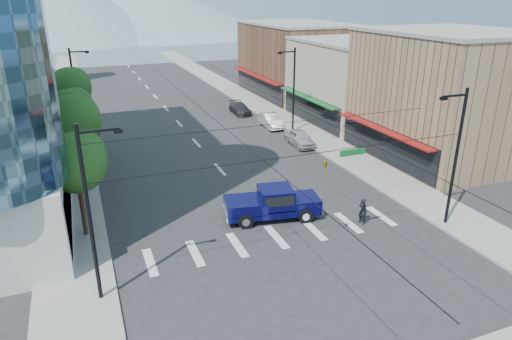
% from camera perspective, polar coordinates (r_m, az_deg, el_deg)
% --- Properties ---
extents(ground, '(160.00, 160.00, 0.00)m').
position_cam_1_polar(ground, '(27.61, 4.24, -9.71)').
color(ground, '#28282B').
rests_on(ground, ground).
extents(sidewalk_left, '(4.00, 120.00, 0.15)m').
position_cam_1_polar(sidewalk_left, '(62.86, -22.41, 6.65)').
color(sidewalk_left, gray).
rests_on(sidewalk_left, ground).
extents(sidewalk_right, '(4.00, 120.00, 0.15)m').
position_cam_1_polar(sidewalk_right, '(66.76, -1.28, 9.02)').
color(sidewalk_right, gray).
rests_on(sidewalk_right, ground).
extents(shop_near, '(12.00, 14.00, 11.00)m').
position_cam_1_polar(shop_near, '(44.53, 22.64, 8.38)').
color(shop_near, '#8C6B4C').
rests_on(shop_near, ground).
extents(shop_mid, '(12.00, 14.00, 9.00)m').
position_cam_1_polar(shop_mid, '(55.43, 12.55, 10.67)').
color(shop_mid, tan).
rests_on(shop_mid, ground).
extents(shop_far, '(12.00, 18.00, 10.00)m').
position_cam_1_polar(shop_far, '(69.04, 5.10, 13.50)').
color(shop_far, brown).
rests_on(shop_far, ground).
extents(clock_tower, '(4.80, 4.80, 20.40)m').
position_cam_1_polar(clock_tower, '(83.53, -26.78, 16.66)').
color(clock_tower, '#8C6B4C').
rests_on(clock_tower, ground).
extents(mountain_left, '(80.00, 80.00, 22.00)m').
position_cam_1_polar(mountain_left, '(171.33, -24.30, 18.40)').
color(mountain_left, gray).
rests_on(mountain_left, ground).
extents(mountain_right, '(90.00, 90.00, 18.00)m').
position_cam_1_polar(mountain_right, '(183.87, -12.63, 19.12)').
color(mountain_right, gray).
rests_on(mountain_right, ground).
extents(tree_near, '(3.65, 3.64, 6.71)m').
position_cam_1_polar(tree_near, '(28.84, -21.40, 1.16)').
color(tree_near, black).
rests_on(tree_near, ground).
extents(tree_midnear, '(4.09, 4.09, 7.52)m').
position_cam_1_polar(tree_midnear, '(35.40, -21.81, 5.67)').
color(tree_midnear, black).
rests_on(tree_midnear, ground).
extents(tree_midfar, '(3.65, 3.64, 6.71)m').
position_cam_1_polar(tree_midfar, '(42.35, -21.87, 7.18)').
color(tree_midfar, black).
rests_on(tree_midfar, ground).
extents(tree_far, '(4.09, 4.09, 7.52)m').
position_cam_1_polar(tree_far, '(49.10, -22.10, 9.63)').
color(tree_far, black).
rests_on(tree_far, ground).
extents(signal_rig, '(21.80, 0.20, 9.00)m').
position_cam_1_polar(signal_rig, '(24.80, 5.92, -1.47)').
color(signal_rig, black).
rests_on(signal_rig, ground).
extents(lamp_pole_nw, '(2.00, 0.25, 9.00)m').
position_cam_1_polar(lamp_pole_nw, '(52.06, -21.60, 9.54)').
color(lamp_pole_nw, black).
rests_on(lamp_pole_nw, ground).
extents(lamp_pole_ne, '(2.00, 0.25, 9.00)m').
position_cam_1_polar(lamp_pole_ne, '(49.03, 4.61, 10.30)').
color(lamp_pole_ne, black).
rests_on(lamp_pole_ne, ground).
extents(pickup_truck, '(6.72, 3.37, 2.17)m').
position_cam_1_polar(pickup_truck, '(30.49, 2.00, -4.10)').
color(pickup_truck, '#08083B').
rests_on(pickup_truck, ground).
extents(pedestrian, '(0.59, 0.75, 1.80)m').
position_cam_1_polar(pedestrian, '(30.68, 13.20, -5.00)').
color(pedestrian, black).
rests_on(pedestrian, ground).
extents(parked_car_near, '(1.97, 4.58, 1.54)m').
position_cam_1_polar(parked_car_near, '(45.52, 5.53, 4.00)').
color(parked_car_near, silver).
rests_on(parked_car_near, ground).
extents(parked_car_mid, '(1.86, 4.74, 1.54)m').
position_cam_1_polar(parked_car_mid, '(51.78, 1.82, 6.21)').
color(parked_car_mid, silver).
rests_on(parked_car_mid, ground).
extents(parked_car_far, '(1.96, 4.64, 1.34)m').
position_cam_1_polar(parked_car_far, '(57.86, -2.03, 7.71)').
color(parked_car_far, '#303033').
rests_on(parked_car_far, ground).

